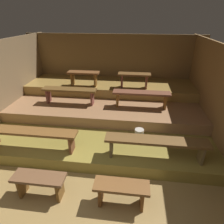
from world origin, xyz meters
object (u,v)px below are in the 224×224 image
at_px(bench_floor_right, 121,190).
at_px(bench_upper_left, 84,75).
at_px(bench_floor_left, 40,181).
at_px(bench_lower_right, 156,143).
at_px(pail_lower, 139,134).
at_px(bench_middle_left, 69,92).
at_px(bench_lower_left, 30,133).
at_px(bench_upper_right, 134,77).
at_px(bench_middle_right, 141,95).

xyz_separation_m(bench_floor_right, bench_upper_left, (-1.46, 3.43, 0.83)).
height_order(bench_floor_left, bench_floor_right, same).
bearing_deg(bench_lower_right, pail_lower, 116.85).
bearing_deg(bench_upper_left, bench_middle_left, -106.08).
bearing_deg(bench_upper_left, bench_lower_left, -101.24).
xyz_separation_m(bench_floor_left, bench_upper_left, (-0.08, 3.43, 0.83)).
bearing_deg(pail_lower, bench_lower_right, -63.15).
distance_m(bench_floor_left, bench_lower_left, 1.13).
bearing_deg(bench_middle_left, bench_floor_left, -83.48).
distance_m(bench_floor_right, bench_upper_right, 3.53).
height_order(bench_floor_left, bench_middle_left, bench_middle_left).
xyz_separation_m(bench_middle_left, bench_upper_right, (1.77, 0.77, 0.25)).
height_order(bench_middle_right, bench_upper_left, bench_upper_left).
bearing_deg(bench_floor_left, bench_middle_left, 96.52).
distance_m(bench_floor_right, pail_lower, 1.55).
relative_size(bench_upper_left, pail_lower, 3.79).
relative_size(bench_floor_left, bench_floor_right, 1.00).
xyz_separation_m(bench_middle_left, pail_lower, (1.96, -1.14, -0.50)).
xyz_separation_m(bench_lower_left, bench_lower_right, (2.55, 0.00, 0.00)).
relative_size(bench_lower_left, bench_lower_right, 1.00).
relative_size(bench_lower_left, bench_middle_left, 1.29).
relative_size(bench_floor_right, bench_lower_right, 0.45).
relative_size(bench_middle_right, bench_upper_left, 1.58).
bearing_deg(bench_floor_left, bench_lower_right, 24.81).
bearing_deg(bench_lower_left, bench_floor_left, -57.25).
xyz_separation_m(bench_lower_right, bench_middle_left, (-2.27, 1.76, 0.27)).
bearing_deg(bench_lower_left, bench_lower_right, 0.00).
bearing_deg(bench_middle_right, pail_lower, -91.49).
bearing_deg(bench_middle_right, bench_upper_right, 106.08).
bearing_deg(bench_floor_right, pail_lower, 79.76).
height_order(bench_upper_left, bench_upper_right, same).
xyz_separation_m(bench_floor_right, bench_middle_right, (0.30, 2.67, 0.58)).
bearing_deg(bench_middle_left, bench_upper_left, 73.92).
relative_size(bench_lower_right, bench_middle_left, 1.29).
xyz_separation_m(bench_upper_left, bench_upper_right, (1.55, 0.00, 0.00)).
height_order(bench_floor_right, pail_lower, pail_lower).
relative_size(bench_upper_left, bench_upper_right, 1.00).
bearing_deg(bench_middle_left, bench_middle_right, 0.00).
distance_m(bench_lower_left, pail_lower, 2.34).
distance_m(bench_lower_left, bench_upper_right, 3.29).
relative_size(bench_floor_left, bench_upper_right, 0.92).
bearing_deg(bench_middle_right, bench_floor_left, -122.32).
relative_size(bench_floor_right, bench_middle_left, 0.58).
bearing_deg(bench_lower_left, bench_middle_right, 37.71).
xyz_separation_m(bench_floor_left, bench_upper_right, (1.46, 3.43, 0.83)).
relative_size(bench_floor_left, bench_upper_left, 0.92).
bearing_deg(bench_middle_right, bench_lower_left, -142.29).
bearing_deg(bench_middle_left, bench_floor_right, -57.68).
bearing_deg(bench_floor_left, bench_upper_right, 66.89).
height_order(bench_floor_left, bench_upper_right, bench_upper_right).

